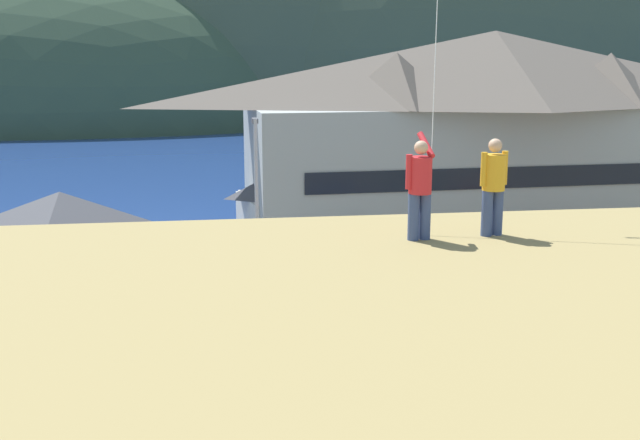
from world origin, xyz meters
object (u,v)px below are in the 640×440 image
object	(u,v)px
storage_shed_waterside	(285,206)
wharf_dock	(303,200)
parked_car_mid_row_near	(238,318)
parked_car_front_row_silver	(563,301)
harbor_lodge	(492,131)
person_companion	(493,184)
parked_car_back_row_left	(302,374)
person_kite_flyer	(420,186)
moored_boat_wharfside	(258,203)
parked_car_front_row_end	(523,355)
storage_shed_near_lot	(64,263)
parking_light_pole	(257,201)

from	to	relation	value
storage_shed_waterside	wharf_dock	world-z (taller)	storage_shed_waterside
parked_car_mid_row_near	parked_car_front_row_silver	world-z (taller)	same
harbor_lodge	person_companion	size ratio (longest dim) A/B	17.10
parked_car_back_row_left	parked_car_mid_row_near	world-z (taller)	same
storage_shed_waterside	person_kite_flyer	distance (m)	29.45
storage_shed_waterside	moored_boat_wharfside	bearing A→B (deg)	95.04
harbor_lodge	moored_boat_wharfside	world-z (taller)	harbor_lodge
storage_shed_waterside	parked_car_front_row_end	size ratio (longest dim) A/B	1.32
parked_car_mid_row_near	person_companion	xyz separation A→B (m)	(4.16, -14.09, 7.18)
person_companion	parked_car_front_row_end	bearing A→B (deg)	62.60
person_companion	storage_shed_near_lot	bearing A→B (deg)	123.47
parked_car_front_row_end	parking_light_pole	bearing A→B (deg)	130.23
harbor_lodge	storage_shed_waterside	world-z (taller)	harbor_lodge
storage_shed_near_lot	person_companion	size ratio (longest dim) A/B	4.26
parked_car_back_row_left	parking_light_pole	world-z (taller)	parking_light_pole
moored_boat_wharfside	parked_car_back_row_left	xyz separation A→B (m)	(-0.54, -29.90, 0.34)
storage_shed_near_lot	parked_car_front_row_silver	bearing A→B (deg)	-4.46
parked_car_mid_row_near	person_companion	world-z (taller)	person_companion
storage_shed_waterside	parked_car_mid_row_near	xyz separation A→B (m)	(-3.15, -14.62, -1.28)
harbor_lodge	storage_shed_waterside	xyz separation A→B (m)	(-12.06, -0.89, -3.92)
storage_shed_near_lot	wharf_dock	bearing A→B (deg)	64.79
parked_car_front_row_silver	person_companion	bearing A→B (deg)	-120.74
harbor_lodge	parked_car_mid_row_near	world-z (taller)	harbor_lodge
storage_shed_waterside	parked_car_front_row_end	distance (m)	20.34
harbor_lodge	parked_car_front_row_silver	world-z (taller)	harbor_lodge
parked_car_front_row_end	person_companion	distance (m)	12.66
wharf_dock	parked_car_mid_row_near	size ratio (longest dim) A/B	2.87
parking_light_pole	parked_car_front_row_end	bearing A→B (deg)	-49.77
storage_shed_near_lot	parking_light_pole	bearing A→B (deg)	20.90
parked_car_mid_row_near	parking_light_pole	bearing A→B (deg)	77.19
storage_shed_waterside	person_companion	xyz separation A→B (m)	(1.00, -28.71, 5.89)
parked_car_back_row_left	parked_car_mid_row_near	xyz separation A→B (m)	(-1.73, 5.33, 0.00)
moored_boat_wharfside	parking_light_pole	world-z (taller)	parking_light_pole
parked_car_back_row_left	parked_car_front_row_silver	bearing A→B (deg)	27.00
parking_light_pole	person_companion	size ratio (longest dim) A/B	4.52
wharf_dock	person_companion	bearing A→B (deg)	-92.14
parked_car_back_row_left	person_kite_flyer	world-z (taller)	person_kite_flyer
parked_car_front_row_silver	person_kite_flyer	size ratio (longest dim) A/B	2.34
wharf_dock	parked_car_mid_row_near	distance (m)	27.83
parked_car_mid_row_near	parked_car_front_row_end	bearing A→B (deg)	-28.34
moored_boat_wharfside	parked_car_mid_row_near	bearing A→B (deg)	-95.29
parked_car_front_row_silver	parked_car_mid_row_near	bearing A→B (deg)	-178.86
storage_shed_waterside	person_companion	world-z (taller)	person_companion
storage_shed_waterside	parked_car_front_row_silver	size ratio (longest dim) A/B	1.32
storage_shed_waterside	parked_car_front_row_end	bearing A→B (deg)	-73.39
parked_car_front_row_end	parked_car_back_row_left	world-z (taller)	same
person_companion	moored_boat_wharfside	bearing A→B (deg)	92.79
parked_car_front_row_end	parking_light_pole	distance (m)	12.76
wharf_dock	parked_car_mid_row_near	bearing A→B (deg)	-101.83
wharf_dock	parking_light_pole	bearing A→B (deg)	-101.63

